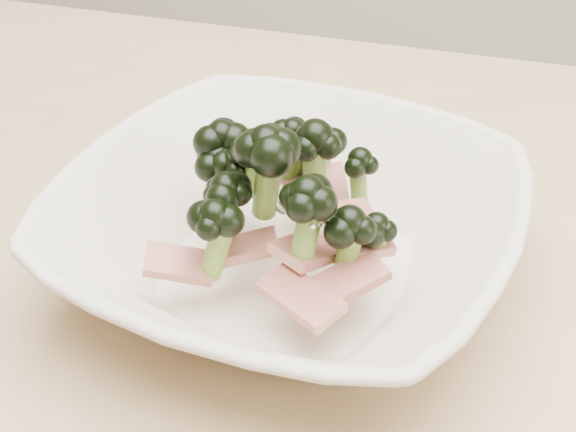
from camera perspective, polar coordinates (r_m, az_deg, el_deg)
The scene contains 2 objects.
dining_table at distance 0.62m, azimuth 7.13°, elevation -12.49°, with size 1.20×0.80×0.75m.
broccoli_dish at distance 0.53m, azimuth -0.06°, elevation -0.79°, with size 0.34×0.34×0.13m.
Camera 1 is at (0.04, -0.41, 1.11)m, focal length 50.00 mm.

